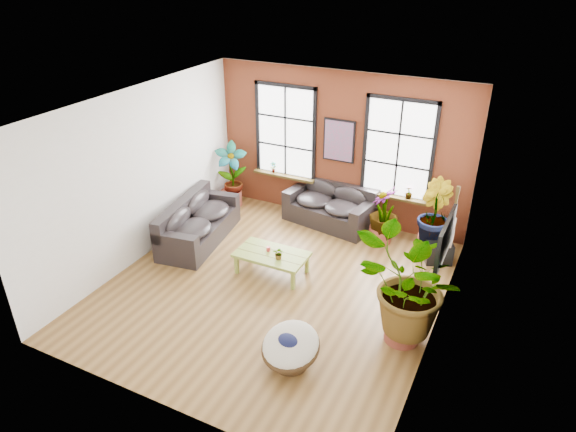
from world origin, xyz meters
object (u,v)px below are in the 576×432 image
at_px(papasan_chair, 290,347).
at_px(sofa_left, 197,223).
at_px(sofa_back, 331,206).
at_px(coffee_table, 272,256).

bearing_deg(papasan_chair, sofa_left, 155.44).
xyz_separation_m(sofa_left, papasan_chair, (3.56, -2.59, -0.06)).
height_order(sofa_back, coffee_table, sofa_back).
bearing_deg(coffee_table, sofa_left, 168.10).
distance_m(sofa_left, coffee_table, 2.15).
relative_size(sofa_left, coffee_table, 1.74).
distance_m(sofa_back, sofa_left, 3.13).
height_order(coffee_table, papasan_chair, papasan_chair).
bearing_deg(papasan_chair, sofa_back, 116.12).
relative_size(sofa_left, papasan_chair, 2.24).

